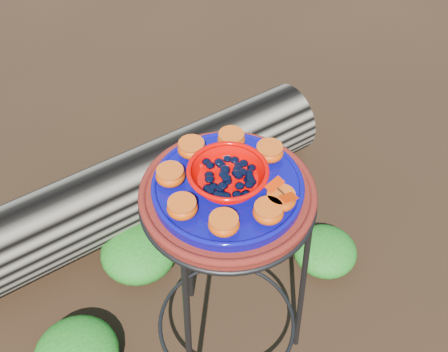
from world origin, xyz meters
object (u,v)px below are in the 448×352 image
cobalt_plate (228,188)px  red_bowl (228,177)px  terracotta_saucer (228,196)px  driftwood_log (135,189)px  plant_stand (227,285)px

cobalt_plate → red_bowl: bearing=0.0°
cobalt_plate → red_bowl: (0.00, 0.00, 0.03)m
terracotta_saucer → red_bowl: 0.06m
red_bowl → driftwood_log: bearing=89.0°
red_bowl → plant_stand: bearing=0.0°
plant_stand → terracotta_saucer: (0.00, 0.00, 0.37)m
plant_stand → red_bowl: (0.00, 0.00, 0.43)m
terracotta_saucer → cobalt_plate: 0.03m
driftwood_log → terracotta_saucer: bearing=-91.0°
cobalt_plate → driftwood_log: size_ratio=0.23×
plant_stand → cobalt_plate: 0.39m
terracotta_saucer → cobalt_plate: bearing=0.0°
red_bowl → driftwood_log: size_ratio=0.11×
plant_stand → cobalt_plate: size_ratio=2.09×
red_bowl → cobalt_plate: bearing=0.0°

